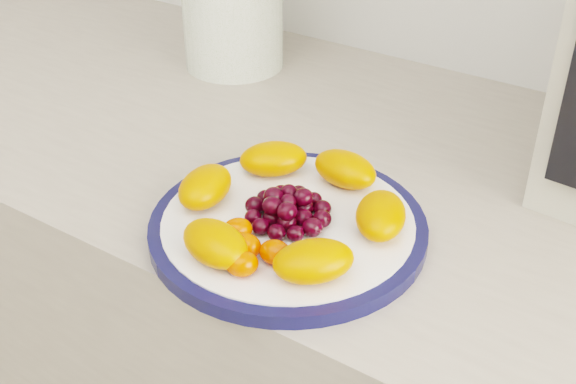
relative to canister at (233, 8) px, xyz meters
The scene contains 4 objects.
plate_rim 0.45m from the canister, 46.05° to the right, with size 0.28×0.28×0.01m, color #0D1039.
plate_face 0.45m from the canister, 46.05° to the right, with size 0.25×0.25×0.02m, color white.
canister is the anchor object (origin of this frame).
fruit_plate 0.44m from the canister, 46.32° to the right, with size 0.24×0.24×0.04m.
Camera 1 is at (0.31, 0.53, 1.33)m, focal length 45.00 mm.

